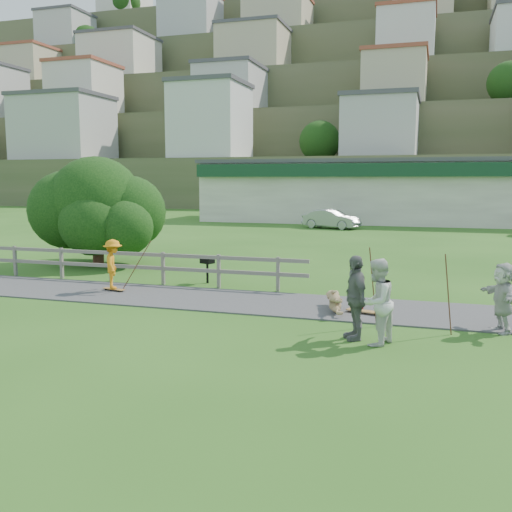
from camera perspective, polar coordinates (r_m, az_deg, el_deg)
The scene contains 19 objects.
ground at distance 15.71m, azimuth -8.09°, elevation -5.35°, with size 260.00×260.00×0.00m, color #275618.
path at distance 17.04m, azimuth -5.92°, elevation -4.22°, with size 34.00×3.00×0.04m, color #3A393C.
fence at distance 20.66m, azimuth -15.79°, elevation -0.39°, with size 15.05×0.10×1.10m.
strip_mall at distance 48.82m, azimuth 14.38°, elevation 6.36°, with size 32.50×10.75×5.10m.
hillside at distance 105.88m, azimuth 14.08°, elevation 13.39°, with size 220.00×67.00×47.50m.
skater_rider at distance 18.40m, azimuth -14.09°, elevation -1.11°, with size 1.01×0.58×1.56m, color orange.
skater_fallen at distance 15.38m, azimuth 7.93°, elevation -4.48°, with size 1.66×0.40×0.61m, color tan.
spectator_a at distance 12.43m, azimuth 11.98°, elevation -4.53°, with size 0.91×0.71×1.87m, color silver.
spectator_b at distance 12.76m, azimuth 9.89°, elevation -4.11°, with size 1.10×0.46×1.88m, color slate.
spectator_d at distance 14.32m, azimuth 23.43°, elevation -3.85°, with size 1.52×0.48×1.64m, color #B8B9B4.
car_silver at distance 41.21m, azimuth 7.52°, elevation 3.68°, with size 1.44×4.13×1.36m, color gray.
tree at distance 24.44m, azimuth -15.60°, elevation 3.05°, with size 6.15×6.15×3.33m, color black, non-canonical shape.
bbq at distance 19.48m, azimuth -4.88°, elevation -1.41°, with size 0.42×0.32×0.90m, color black, non-canonical shape.
longboard_rider at distance 18.53m, azimuth -14.01°, elevation -3.36°, with size 0.82×0.20×0.09m, color olive, non-canonical shape.
longboard_fallen at distance 15.23m, azimuth 10.84°, elevation -5.62°, with size 0.98×0.24×0.11m, color olive, non-canonical shape.
helmet at distance 15.68m, azimuth 10.31°, elevation -4.98°, with size 0.24×0.24×0.24m, color #AB0D12.
pole_rider at distance 18.42m, azimuth -11.87°, elevation -0.46°, with size 0.03×0.03×1.93m, color #573022.
pole_spec_left at distance 13.94m, azimuth 11.63°, elevation -3.06°, with size 0.03×0.03×1.93m, color #573022.
pole_spec_right at distance 13.66m, azimuth 18.67°, elevation -3.66°, with size 0.03×0.03×1.87m, color #573022.
Camera 1 is at (6.62, -13.80, 3.53)m, focal length 40.00 mm.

